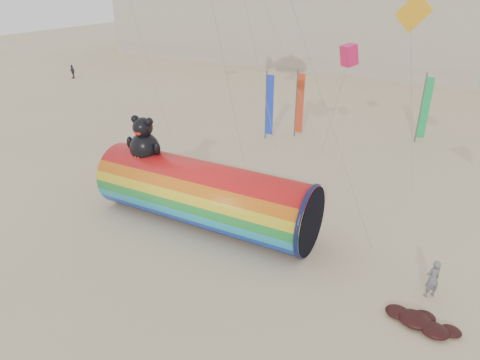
% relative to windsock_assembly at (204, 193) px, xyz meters
% --- Properties ---
extents(ground, '(160.00, 160.00, 0.00)m').
position_rel_windsock_assembly_xyz_m(ground, '(1.06, -0.66, -1.71)').
color(ground, '#CCB58C').
rests_on(ground, ground).
extents(windsock_assembly, '(11.21, 3.41, 5.17)m').
position_rel_windsock_assembly_xyz_m(windsock_assembly, '(0.00, 0.00, 0.00)').
color(windsock_assembly, red).
rests_on(windsock_assembly, ground).
extents(kite_handler, '(0.72, 0.70, 1.66)m').
position_rel_windsock_assembly_xyz_m(kite_handler, '(10.72, -0.50, -0.88)').
color(kite_handler, slate).
rests_on(kite_handler, ground).
extents(fabric_bundle, '(2.62, 1.35, 0.41)m').
position_rel_windsock_assembly_xyz_m(fabric_bundle, '(10.63, -2.32, -1.54)').
color(fabric_bundle, '#3B0E0A').
rests_on(fabric_bundle, ground).
extents(festival_banners, '(10.95, 4.80, 5.20)m').
position_rel_windsock_assembly_xyz_m(festival_banners, '(1.58, 14.86, 0.92)').
color(festival_banners, '#59595E').
rests_on(festival_banners, ground).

